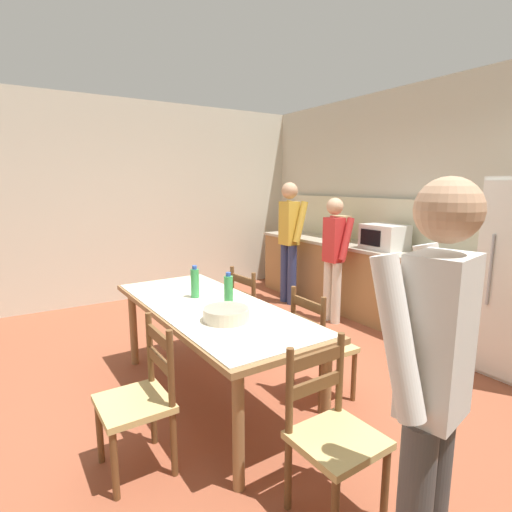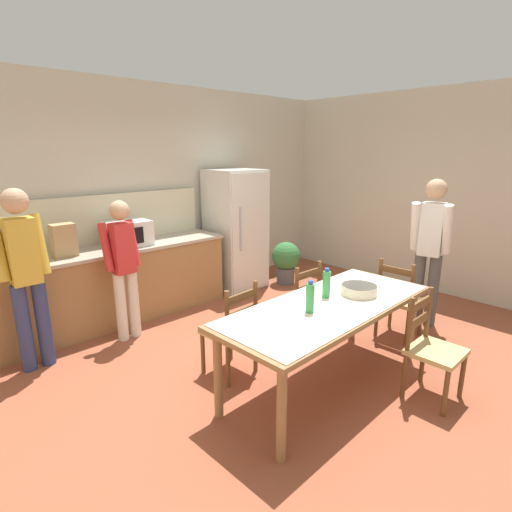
{
  "view_description": "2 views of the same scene",
  "coord_description": "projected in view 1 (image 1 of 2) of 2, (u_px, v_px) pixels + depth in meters",
  "views": [
    {
      "loc": [
        2.74,
        -1.69,
        1.72
      ],
      "look_at": [
        -0.22,
        0.17,
        1.08
      ],
      "focal_mm": 28.0,
      "sensor_mm": 36.0,
      "label": 1
    },
    {
      "loc": [
        -2.63,
        -2.3,
        2.05
      ],
      "look_at": [
        -0.49,
        -0.03,
        1.22
      ],
      "focal_mm": 28.0,
      "sensor_mm": 36.0,
      "label": 2
    }
  ],
  "objects": [
    {
      "name": "ground_plane",
      "position": [
        253.0,
        383.0,
        3.47
      ],
      "size": [
        8.32,
        8.32,
        0.0
      ],
      "primitive_type": "plane",
      "color": "brown"
    },
    {
      "name": "wall_back",
      "position": [
        448.0,
        207.0,
        4.61
      ],
      "size": [
        6.52,
        0.12,
        2.9
      ],
      "primitive_type": "cube",
      "color": "beige",
      "rests_on": "ground"
    },
    {
      "name": "wall_left",
      "position": [
        138.0,
        202.0,
        5.93
      ],
      "size": [
        0.12,
        5.2,
        2.9
      ],
      "primitive_type": "cube",
      "color": "beige",
      "rests_on": "ground"
    },
    {
      "name": "kitchen_counter",
      "position": [
        354.0,
        277.0,
        5.4
      ],
      "size": [
        3.44,
        0.66,
        0.92
      ],
      "color": "#9E7042",
      "rests_on": "ground"
    },
    {
      "name": "counter_splashback",
      "position": [
        372.0,
        220.0,
        5.42
      ],
      "size": [
        3.4,
        0.03,
        0.6
      ],
      "primitive_type": "cube",
      "color": "beige",
      "rests_on": "kitchen_counter"
    },
    {
      "name": "microwave",
      "position": [
        384.0,
        237.0,
        4.87
      ],
      "size": [
        0.5,
        0.39,
        0.3
      ],
      "color": "white",
      "rests_on": "kitchen_counter"
    },
    {
      "name": "paper_bag",
      "position": [
        341.0,
        229.0,
        5.48
      ],
      "size": [
        0.24,
        0.16,
        0.36
      ],
      "primitive_type": "cube",
      "color": "tan",
      "rests_on": "kitchen_counter"
    },
    {
      "name": "dining_table",
      "position": [
        210.0,
        315.0,
        3.12
      ],
      "size": [
        2.15,
        0.91,
        0.78
      ],
      "rotation": [
        0.0,
        0.0,
        0.02
      ],
      "color": "olive",
      "rests_on": "ground"
    },
    {
      "name": "bottle_near_centre",
      "position": [
        195.0,
        283.0,
        3.31
      ],
      "size": [
        0.07,
        0.07,
        0.27
      ],
      "color": "green",
      "rests_on": "dining_table"
    },
    {
      "name": "bottle_off_centre",
      "position": [
        229.0,
        291.0,
        3.06
      ],
      "size": [
        0.07,
        0.07,
        0.27
      ],
      "color": "green",
      "rests_on": "dining_table"
    },
    {
      "name": "serving_bowl",
      "position": [
        226.0,
        313.0,
        2.76
      ],
      "size": [
        0.32,
        0.32,
        0.09
      ],
      "color": "beige",
      "rests_on": "dining_table"
    },
    {
      "name": "chair_side_far_left",
      "position": [
        254.0,
        314.0,
        3.96
      ],
      "size": [
        0.45,
        0.43,
        0.91
      ],
      "rotation": [
        0.0,
        0.0,
        3.22
      ],
      "color": "brown",
      "rests_on": "ground"
    },
    {
      "name": "chair_head_end",
      "position": [
        332.0,
        434.0,
        2.06
      ],
      "size": [
        0.42,
        0.43,
        0.91
      ],
      "rotation": [
        0.0,
        0.0,
        1.61
      ],
      "color": "brown",
      "rests_on": "ground"
    },
    {
      "name": "chair_side_far_right",
      "position": [
        320.0,
        346.0,
        3.17
      ],
      "size": [
        0.42,
        0.4,
        0.91
      ],
      "rotation": [
        0.0,
        0.0,
        3.13
      ],
      "color": "brown",
      "rests_on": "ground"
    },
    {
      "name": "chair_side_near_right",
      "position": [
        140.0,
        400.0,
        2.38
      ],
      "size": [
        0.43,
        0.41,
        0.91
      ],
      "rotation": [
        0.0,
        0.0,
        0.02
      ],
      "color": "brown",
      "rests_on": "ground"
    },
    {
      "name": "person_at_sink",
      "position": [
        289.0,
        236.0,
        5.67
      ],
      "size": [
        0.44,
        0.3,
        1.73
      ],
      "rotation": [
        0.0,
        0.0,
        1.57
      ],
      "color": "navy",
      "rests_on": "ground"
    },
    {
      "name": "person_at_counter",
      "position": [
        334.0,
        253.0,
        4.9
      ],
      "size": [
        0.39,
        0.27,
        1.55
      ],
      "rotation": [
        0.0,
        0.0,
        1.57
      ],
      "color": "silver",
      "rests_on": "ground"
    },
    {
      "name": "person_by_table",
      "position": [
        431.0,
        385.0,
        1.48
      ],
      "size": [
        0.35,
        0.48,
        1.74
      ],
      "rotation": [
        0.0,
        0.0,
        3.36
      ],
      "color": "#4C4C4C",
      "rests_on": "ground"
    }
  ]
}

